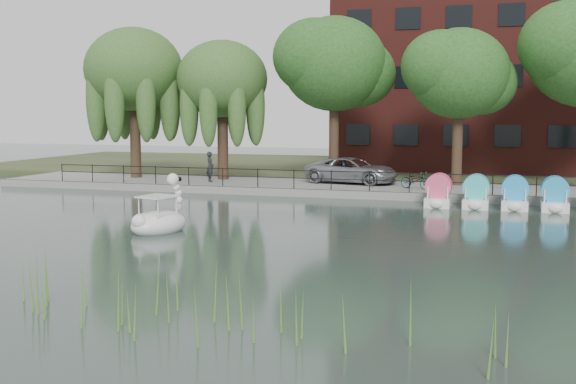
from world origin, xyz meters
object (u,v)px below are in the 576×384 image
at_px(minivan, 352,169).
at_px(bicycle, 416,179).
at_px(pedestrian, 210,165).
at_px(swan_boat, 160,219).

height_order(minivan, bicycle, minivan).
bearing_deg(pedestrian, minivan, -119.71).
relative_size(minivan, bicycle, 3.45).
bearing_deg(minivan, bicycle, -106.85).
xyz_separation_m(minivan, pedestrian, (-7.93, -1.55, 0.16)).
distance_m(pedestrian, swan_boat, 14.62).
relative_size(bicycle, swan_boat, 0.62).
height_order(minivan, swan_boat, swan_boat).
bearing_deg(minivan, swan_boat, 176.15).
bearing_deg(bicycle, swan_boat, 174.26).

